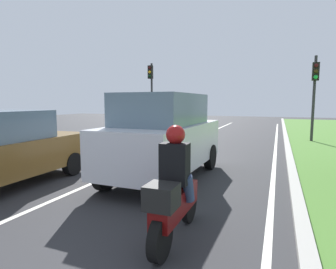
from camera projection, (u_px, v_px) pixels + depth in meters
ground_plane at (193, 146)px, 13.18m from camera, size 60.00×60.00×0.00m
lane_line_center at (179, 146)px, 13.44m from camera, size 0.12×32.00×0.01m
lane_line_right_edge at (275, 151)px, 11.88m from camera, size 0.12×32.00×0.01m
curb_right at (288, 151)px, 11.69m from camera, size 0.24×48.00×0.12m
car_suv_ahead at (164, 136)px, 7.54m from camera, size 2.06×4.54×2.28m
car_sedan_left_lane at (4, 150)px, 6.84m from camera, size 1.92×4.34×1.86m
car_hatchback_far at (143, 127)px, 13.28m from camera, size 1.77×3.72×1.78m
motorcycle at (174, 205)px, 4.12m from camera, size 0.40×1.90×1.01m
rider_person at (175, 163)px, 4.09m from camera, size 0.50×0.40×1.16m
traffic_light_near_right at (315, 85)px, 14.24m from camera, size 0.32×0.50×4.40m
traffic_light_overhead_left at (151, 85)px, 19.74m from camera, size 0.32×0.50×4.76m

